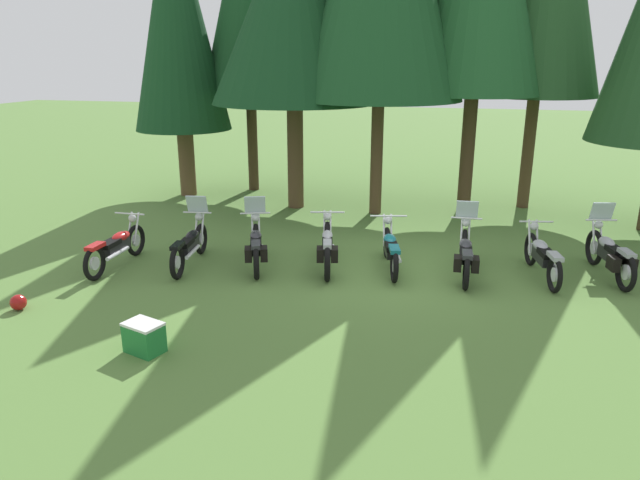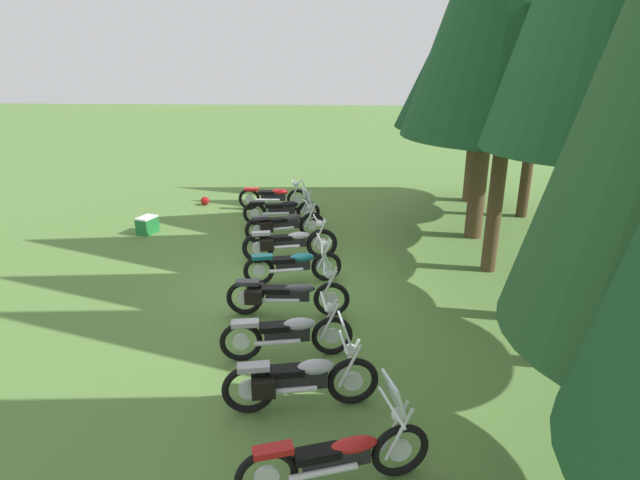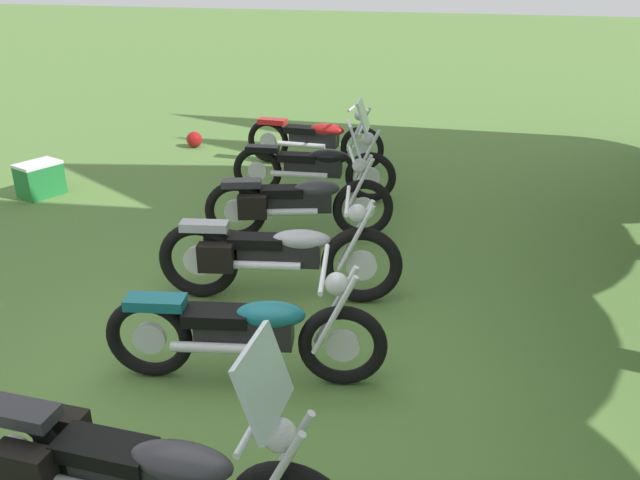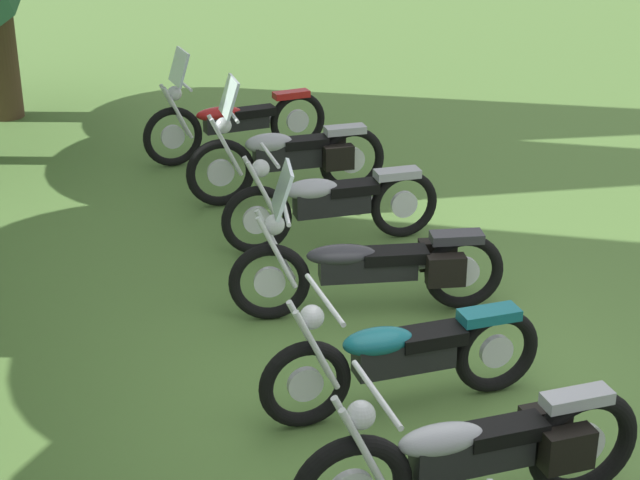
# 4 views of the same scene
# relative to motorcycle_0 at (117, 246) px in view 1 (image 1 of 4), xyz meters

# --- Properties ---
(ground_plane) EXTENTS (80.00, 80.00, 0.00)m
(ground_plane) POSITION_rel_motorcycle_0_xyz_m (5.59, 1.06, -0.45)
(ground_plane) COLOR #547A38
(motorcycle_0) EXTENTS (0.69, 2.22, 0.99)m
(motorcycle_0) POSITION_rel_motorcycle_0_xyz_m (0.00, 0.00, 0.00)
(motorcycle_0) COLOR black
(motorcycle_0) RESTS_ON ground_plane
(motorcycle_1) EXTENTS (0.62, 2.22, 1.35)m
(motorcycle_1) POSITION_rel_motorcycle_0_xyz_m (1.43, 0.46, 0.01)
(motorcycle_1) COLOR black
(motorcycle_1) RESTS_ON ground_plane
(motorcycle_2) EXTENTS (0.95, 2.07, 1.36)m
(motorcycle_2) POSITION_rel_motorcycle_0_xyz_m (2.80, 0.66, 0.01)
(motorcycle_2) COLOR black
(motorcycle_2) RESTS_ON ground_plane
(motorcycle_3) EXTENTS (0.86, 2.25, 1.03)m
(motorcycle_3) POSITION_rel_motorcycle_0_xyz_m (4.24, 0.94, 0.01)
(motorcycle_3) COLOR black
(motorcycle_3) RESTS_ON ground_plane
(motorcycle_4) EXTENTS (0.80, 2.10, 0.99)m
(motorcycle_4) POSITION_rel_motorcycle_0_xyz_m (5.50, 1.19, -0.01)
(motorcycle_4) COLOR black
(motorcycle_4) RESTS_ON ground_plane
(motorcycle_5) EXTENTS (0.63, 2.34, 1.35)m
(motorcycle_5) POSITION_rel_motorcycle_0_xyz_m (6.99, 1.19, 0.00)
(motorcycle_5) COLOR black
(motorcycle_5) RESTS_ON ground_plane
(motorcycle_6) EXTENTS (0.71, 2.15, 1.00)m
(motorcycle_6) POSITION_rel_motorcycle_0_xyz_m (8.45, 1.40, 0.00)
(motorcycle_6) COLOR black
(motorcycle_6) RESTS_ON ground_plane
(motorcycle_7) EXTENTS (0.77, 2.18, 1.38)m
(motorcycle_7) POSITION_rel_motorcycle_0_xyz_m (9.74, 1.71, 0.04)
(motorcycle_7) COLOR black
(motorcycle_7) RESTS_ON ground_plane
(pine_tree_0) EXTENTS (2.86, 2.86, 8.68)m
(pine_tree_0) POSITION_rel_motorcycle_0_xyz_m (-1.49, 6.43, 4.88)
(pine_tree_0) COLOR brown
(pine_tree_0) RESTS_ON ground_plane
(pine_tree_2) EXTENTS (4.52, 4.52, 8.01)m
(pine_tree_2) POSITION_rel_motorcycle_0_xyz_m (2.21, 5.73, 5.00)
(pine_tree_2) COLOR #4C3823
(pine_tree_2) RESTS_ON ground_plane
(picnic_cooler) EXTENTS (0.65, 0.54, 0.47)m
(picnic_cooler) POSITION_rel_motorcycle_0_xyz_m (2.42, -3.19, -0.21)
(picnic_cooler) COLOR #1E7233
(picnic_cooler) RESTS_ON ground_plane
(dropped_helmet) EXTENTS (0.27, 0.27, 0.27)m
(dropped_helmet) POSITION_rel_motorcycle_0_xyz_m (-0.47, -2.34, -0.31)
(dropped_helmet) COLOR maroon
(dropped_helmet) RESTS_ON ground_plane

